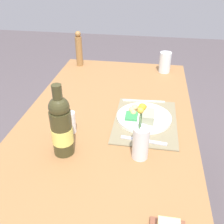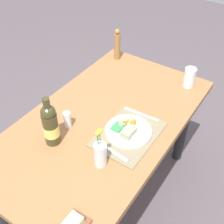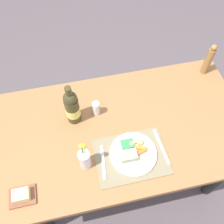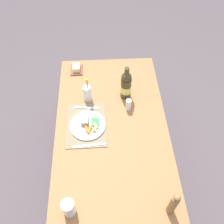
% 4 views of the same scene
% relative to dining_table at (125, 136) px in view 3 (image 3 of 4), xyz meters
% --- Properties ---
extents(ground_plane, '(8.00, 8.00, 0.00)m').
position_rel_dining_table_xyz_m(ground_plane, '(0.00, 0.00, -0.62)').
color(ground_plane, '#544B4E').
extents(dining_table, '(1.43, 0.81, 0.73)m').
position_rel_dining_table_xyz_m(dining_table, '(0.00, 0.00, 0.00)').
color(dining_table, '#98683D').
rests_on(dining_table, ground_plane).
extents(placemat, '(0.39, 0.28, 0.01)m').
position_rel_dining_table_xyz_m(placemat, '(-0.01, -0.18, 0.11)').
color(placemat, '#817557').
rests_on(placemat, dining_table).
extents(dinner_plate, '(0.25, 0.25, 0.05)m').
position_rel_dining_table_xyz_m(dinner_plate, '(-0.00, -0.17, 0.13)').
color(dinner_plate, white).
rests_on(dinner_plate, placemat).
extents(fork, '(0.04, 0.19, 0.00)m').
position_rel_dining_table_xyz_m(fork, '(-0.17, -0.18, 0.11)').
color(fork, silver).
rests_on(fork, placemat).
extents(knife, '(0.03, 0.22, 0.00)m').
position_rel_dining_table_xyz_m(knife, '(0.16, -0.16, 0.11)').
color(knife, silver).
rests_on(knife, placemat).
extents(flower_vase, '(0.06, 0.06, 0.23)m').
position_rel_dining_table_xyz_m(flower_vase, '(-0.26, -0.17, 0.18)').
color(flower_vase, silver).
rests_on(flower_vase, dining_table).
extents(salt_shaker, '(0.04, 0.04, 0.10)m').
position_rel_dining_table_xyz_m(salt_shaker, '(-0.14, 0.13, 0.16)').
color(salt_shaker, white).
rests_on(salt_shaker, dining_table).
extents(wine_bottle, '(0.08, 0.08, 0.29)m').
position_rel_dining_table_xyz_m(wine_bottle, '(-0.28, 0.12, 0.23)').
color(wine_bottle, '#3C381D').
rests_on(wine_bottle, dining_table).
extents(pepper_mill, '(0.04, 0.04, 0.23)m').
position_rel_dining_table_xyz_m(pepper_mill, '(0.61, 0.30, 0.22)').
color(pepper_mill, olive).
rests_on(pepper_mill, dining_table).
extents(butter_dish, '(0.13, 0.10, 0.05)m').
position_rel_dining_table_xyz_m(butter_dish, '(-0.59, -0.27, 0.13)').
color(butter_dish, brown).
rests_on(butter_dish, dining_table).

